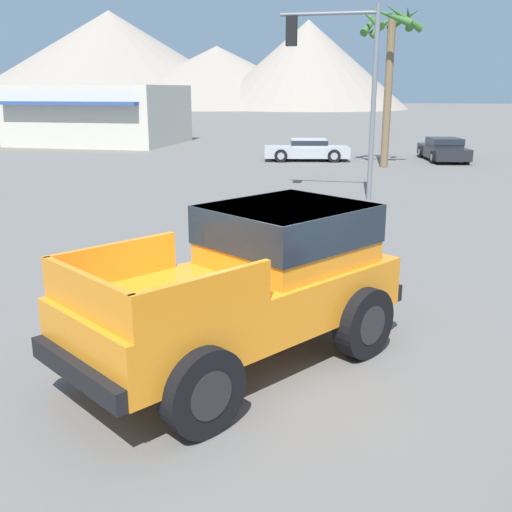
{
  "coord_description": "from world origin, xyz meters",
  "views": [
    {
      "loc": [
        1.41,
        -7.55,
        3.56
      ],
      "look_at": [
        -0.47,
        0.56,
        1.23
      ],
      "focal_mm": 42.0,
      "sensor_mm": 36.0,
      "label": 1
    }
  ],
  "objects_px": {
    "orange_pickup_truck": "(256,277)",
    "parked_car_dark": "(444,149)",
    "traffic_light_main": "(339,68)",
    "parked_car_silver": "(307,149)",
    "palm_tree_tall": "(389,45)"
  },
  "relations": [
    {
      "from": "parked_car_silver",
      "to": "traffic_light_main",
      "type": "height_order",
      "value": "traffic_light_main"
    },
    {
      "from": "parked_car_dark",
      "to": "palm_tree_tall",
      "type": "bearing_deg",
      "value": -142.06
    },
    {
      "from": "orange_pickup_truck",
      "to": "parked_car_silver",
      "type": "relative_size",
      "value": 1.09
    },
    {
      "from": "orange_pickup_truck",
      "to": "palm_tree_tall",
      "type": "distance_m",
      "value": 22.12
    },
    {
      "from": "traffic_light_main",
      "to": "palm_tree_tall",
      "type": "bearing_deg",
      "value": -98.53
    },
    {
      "from": "parked_car_silver",
      "to": "palm_tree_tall",
      "type": "bearing_deg",
      "value": -128.21
    },
    {
      "from": "parked_car_silver",
      "to": "orange_pickup_truck",
      "type": "bearing_deg",
      "value": 174.6
    },
    {
      "from": "traffic_light_main",
      "to": "parked_car_dark",
      "type": "bearing_deg",
      "value": -109.22
    },
    {
      "from": "traffic_light_main",
      "to": "orange_pickup_truck",
      "type": "bearing_deg",
      "value": 90.95
    },
    {
      "from": "parked_car_dark",
      "to": "orange_pickup_truck",
      "type": "bearing_deg",
      "value": -110.53
    },
    {
      "from": "parked_car_dark",
      "to": "parked_car_silver",
      "type": "height_order",
      "value": "parked_car_dark"
    },
    {
      "from": "orange_pickup_truck",
      "to": "parked_car_dark",
      "type": "xyz_separation_m",
      "value": [
        4.1,
        25.12,
        -0.56
      ]
    },
    {
      "from": "orange_pickup_truck",
      "to": "palm_tree_tall",
      "type": "height_order",
      "value": "palm_tree_tall"
    },
    {
      "from": "orange_pickup_truck",
      "to": "parked_car_dark",
      "type": "bearing_deg",
      "value": 114.29
    },
    {
      "from": "parked_car_dark",
      "to": "traffic_light_main",
      "type": "distance_m",
      "value": 13.6
    }
  ]
}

